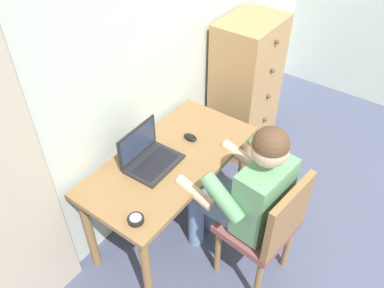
% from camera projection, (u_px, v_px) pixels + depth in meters
% --- Properties ---
extents(wall_back, '(4.80, 0.05, 2.50)m').
position_uv_depth(wall_back, '(163.00, 41.00, 2.57)').
color(wall_back, silver).
rests_on(wall_back, ground_plane).
extents(desk, '(1.21, 0.61, 0.72)m').
position_uv_depth(desk, '(171.00, 170.00, 2.56)').
color(desk, olive).
rests_on(desk, ground_plane).
extents(dresser, '(0.57, 0.44, 1.21)m').
position_uv_depth(dresser, '(246.00, 88.00, 3.33)').
color(dresser, tan).
rests_on(dresser, ground_plane).
extents(chair, '(0.46, 0.44, 0.90)m').
position_uv_depth(chair, '(267.00, 226.00, 2.34)').
color(chair, brown).
rests_on(chair, ground_plane).
extents(person_seated, '(0.57, 0.61, 1.21)m').
position_uv_depth(person_seated, '(245.00, 191.00, 2.32)').
color(person_seated, '#6B84AD').
rests_on(person_seated, ground_plane).
extents(laptop, '(0.35, 0.26, 0.24)m').
position_uv_depth(laptop, '(149.00, 156.00, 2.43)').
color(laptop, '#232326').
rests_on(laptop, desk).
extents(computer_mouse, '(0.07, 0.10, 0.03)m').
position_uv_depth(computer_mouse, '(190.00, 137.00, 2.63)').
color(computer_mouse, black).
rests_on(computer_mouse, desk).
extents(desk_clock, '(0.09, 0.09, 0.03)m').
position_uv_depth(desk_clock, '(136.00, 219.00, 2.10)').
color(desk_clock, black).
rests_on(desk_clock, desk).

